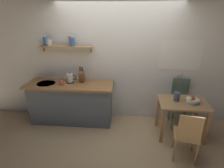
{
  "coord_description": "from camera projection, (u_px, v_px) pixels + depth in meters",
  "views": [
    {
      "loc": [
        0.18,
        -3.13,
        2.32
      ],
      "look_at": [
        -0.1,
        0.25,
        0.95
      ],
      "focal_mm": 29.04,
      "sensor_mm": 36.0,
      "label": 1
    }
  ],
  "objects": [
    {
      "name": "ground_plane",
      "position": [
        116.0,
        131.0,
        3.78
      ],
      "size": [
        14.0,
        14.0,
        0.0
      ],
      "primitive_type": "plane",
      "color": "tan"
    },
    {
      "name": "back_wall",
      "position": [
        128.0,
        60.0,
        3.86
      ],
      "size": [
        6.8,
        0.11,
        2.7
      ],
      "color": "white",
      "rests_on": "ground_plane"
    },
    {
      "name": "kitchen_counter",
      "position": [
        71.0,
        102.0,
        3.98
      ],
      "size": [
        1.83,
        0.63,
        0.91
      ],
      "color": "slate",
      "rests_on": "ground_plane"
    },
    {
      "name": "wall_shelf",
      "position": [
        63.0,
        44.0,
        3.68
      ],
      "size": [
        1.12,
        0.2,
        0.34
      ],
      "color": "tan"
    },
    {
      "name": "dining_table",
      "position": [
        182.0,
        108.0,
        3.46
      ],
      "size": [
        0.89,
        0.64,
        0.74
      ],
      "color": "tan",
      "rests_on": "ground_plane"
    },
    {
      "name": "dining_chair_near",
      "position": [
        187.0,
        134.0,
        2.87
      ],
      "size": [
        0.46,
        0.46,
        0.9
      ],
      "color": "tan",
      "rests_on": "ground_plane"
    },
    {
      "name": "dining_chair_far",
      "position": [
        180.0,
        101.0,
        3.87
      ],
      "size": [
        0.42,
        0.45,
        1.0
      ],
      "color": "#4C6B5B",
      "rests_on": "ground_plane"
    },
    {
      "name": "fruit_bowl",
      "position": [
        192.0,
        100.0,
        3.36
      ],
      "size": [
        0.25,
        0.25,
        0.13
      ],
      "color": "silver",
      "rests_on": "dining_table"
    },
    {
      "name": "twig_vase",
      "position": [
        177.0,
        96.0,
        3.41
      ],
      "size": [
        0.11,
        0.11,
        0.54
      ],
      "color": "#475675",
      "rests_on": "dining_table"
    },
    {
      "name": "electric_kettle",
      "position": [
        70.0,
        78.0,
        3.82
      ],
      "size": [
        0.24,
        0.16,
        0.21
      ],
      "color": "black",
      "rests_on": "kitchen_counter"
    },
    {
      "name": "knife_block",
      "position": [
        82.0,
        76.0,
        3.82
      ],
      "size": [
        0.1,
        0.21,
        0.34
      ],
      "color": "brown",
      "rests_on": "kitchen_counter"
    },
    {
      "name": "coffee_mug_by_sink",
      "position": [
        62.0,
        83.0,
        3.7
      ],
      "size": [
        0.12,
        0.08,
        0.1
      ],
      "color": "#C6664C",
      "rests_on": "kitchen_counter"
    }
  ]
}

